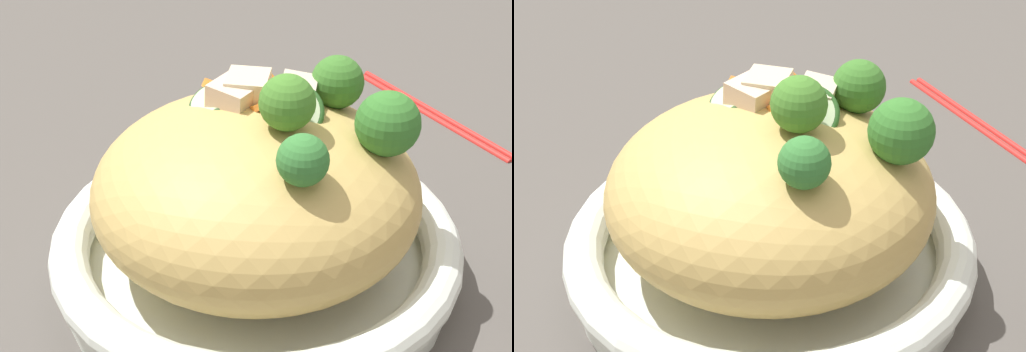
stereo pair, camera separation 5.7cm
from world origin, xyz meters
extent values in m
plane|color=#514C46|center=(0.00, 0.00, 0.00)|extent=(3.00, 3.00, 0.00)
cylinder|color=white|center=(0.00, 0.00, 0.01)|extent=(0.31, 0.31, 0.02)
torus|color=white|center=(0.00, 0.00, 0.03)|extent=(0.32, 0.32, 0.03)
ellipsoid|color=tan|center=(0.00, 0.00, 0.08)|extent=(0.25, 0.25, 0.12)
torus|color=tan|center=(0.00, -0.01, 0.12)|extent=(0.05, 0.05, 0.03)
torus|color=tan|center=(0.01, 0.01, 0.11)|extent=(0.06, 0.06, 0.01)
torus|color=tan|center=(-0.01, 0.00, 0.12)|extent=(0.06, 0.06, 0.02)
torus|color=tan|center=(0.04, 0.02, 0.11)|extent=(0.06, 0.06, 0.01)
cone|color=#A1B573|center=(-0.08, 0.01, 0.13)|extent=(0.03, 0.03, 0.02)
sphere|color=#3A7329|center=(-0.08, 0.01, 0.15)|extent=(0.05, 0.05, 0.04)
cone|color=#99C178|center=(0.03, 0.07, 0.13)|extent=(0.02, 0.02, 0.01)
sphere|color=#357935|center=(0.03, 0.07, 0.15)|extent=(0.05, 0.05, 0.03)
cone|color=#9ABD76|center=(-0.06, 0.07, 0.12)|extent=(0.02, 0.02, 0.01)
sphere|color=#35742C|center=(-0.06, 0.07, 0.14)|extent=(0.05, 0.05, 0.05)
cone|color=#9ABC6D|center=(-0.01, 0.02, 0.14)|extent=(0.03, 0.03, 0.01)
sphere|color=#437E2B|center=(-0.01, 0.02, 0.16)|extent=(0.06, 0.06, 0.04)
cylinder|color=orange|center=(-0.05, -0.04, 0.14)|extent=(0.03, 0.03, 0.03)
cylinder|color=orange|center=(-0.02, -0.01, 0.14)|extent=(0.03, 0.03, 0.02)
cylinder|color=orange|center=(-0.03, -0.08, 0.13)|extent=(0.03, 0.03, 0.02)
cylinder|color=orange|center=(-0.03, -0.04, 0.14)|extent=(0.02, 0.03, 0.02)
cylinder|color=orange|center=(-0.03, 0.00, 0.14)|extent=(0.04, 0.04, 0.02)
cylinder|color=beige|center=(0.00, -0.05, 0.14)|extent=(0.04, 0.04, 0.02)
torus|color=#2C5026|center=(0.00, -0.05, 0.14)|extent=(0.05, 0.05, 0.02)
cylinder|color=beige|center=(-0.02, 0.01, 0.14)|extent=(0.05, 0.05, 0.03)
torus|color=#2A5721|center=(-0.02, 0.01, 0.14)|extent=(0.06, 0.06, 0.04)
cube|color=beige|center=(-0.04, 0.00, 0.14)|extent=(0.05, 0.04, 0.03)
cube|color=beige|center=(-0.01, -0.03, 0.15)|extent=(0.04, 0.04, 0.02)
cube|color=beige|center=(-0.02, -0.03, 0.15)|extent=(0.04, 0.04, 0.03)
cylinder|color=red|center=(-0.34, -0.05, 0.00)|extent=(0.06, 0.23, 0.01)
cylinder|color=red|center=(-0.33, -0.05, 0.00)|extent=(0.06, 0.23, 0.01)
camera|label=1|loc=(0.35, 0.33, 0.41)|focal=53.83mm
camera|label=2|loc=(0.31, 0.37, 0.41)|focal=53.83mm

